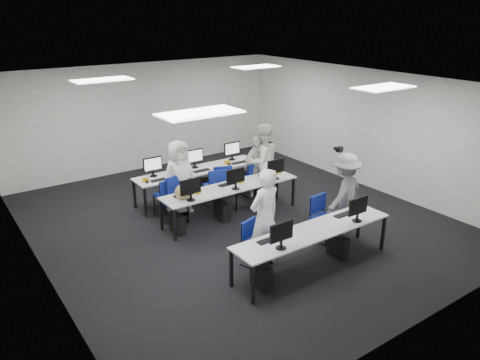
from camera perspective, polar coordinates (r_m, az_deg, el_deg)
room at (r=9.78m, az=-0.48°, el=3.07°), size 9.00×9.02×3.00m
ceiling_panels at (r=9.45m, az=-0.51°, el=11.70°), size 5.20×4.60×0.02m
desk_front at (r=8.36m, az=8.98°, el=-6.35°), size 3.20×0.70×0.73m
desk_mid at (r=10.21m, az=-1.10°, el=-1.06°), size 3.20×0.70×0.73m
desk_back at (r=11.33m, az=-5.07°, el=1.05°), size 3.20×0.70×0.73m
equipment_front at (r=8.38m, az=7.98°, el=-8.72°), size 2.51×0.41×1.19m
equipment_mid at (r=10.22m, az=-1.92°, el=-2.99°), size 2.91×0.41×1.19m
equipment_back at (r=11.54m, az=-4.25°, el=-0.25°), size 2.91×0.41×1.19m
chair_0 at (r=8.51m, az=1.98°, el=-8.72°), size 0.53×0.55×0.85m
chair_1 at (r=9.54m, az=10.17°, el=-5.57°), size 0.48×0.52×0.91m
chair_2 at (r=10.25m, az=-8.05°, el=-3.57°), size 0.48×0.52×0.91m
chair_3 at (r=10.83m, az=-1.84°, el=-1.94°), size 0.62×0.64×0.95m
chair_4 at (r=11.49m, az=2.61°, el=-0.81°), size 0.44×0.47×0.84m
chair_5 at (r=10.57m, az=-8.65°, el=-2.71°), size 0.60×0.63×0.98m
chair_6 at (r=10.98m, az=-3.07°, el=-1.67°), size 0.54×0.57×0.94m
chair_7 at (r=11.58m, az=1.35°, el=-0.59°), size 0.46×0.49×0.86m
handbag at (r=9.54m, az=-6.93°, el=-1.40°), size 0.44×0.33×0.33m
student_0 at (r=8.28m, az=3.01°, el=-4.62°), size 0.72×0.52×1.83m
student_1 at (r=11.30m, az=2.72°, el=2.32°), size 0.93×0.74×1.84m
student_2 at (r=10.48m, az=-7.41°, el=0.31°), size 0.88×0.62×1.69m
student_3 at (r=11.37m, az=1.95°, el=1.59°), size 0.94×0.51×1.51m
photographer at (r=9.74m, az=12.59°, el=-1.61°), size 1.22×0.90×1.69m
dslr_camera at (r=9.52m, az=12.04°, el=3.68°), size 0.18×0.21×0.10m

